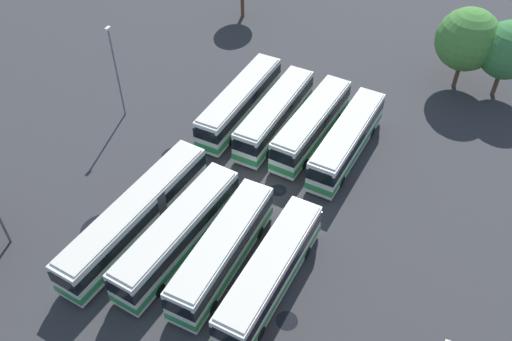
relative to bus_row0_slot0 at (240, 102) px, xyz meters
The scene contains 16 objects.
ground_plane 10.09m from the bus_row0_slot0, 29.23° to the left, with size 96.15×96.15×0.00m, color #333335.
bus_row0_slot0 is the anchor object (origin of this frame).
bus_row0_slot1 3.78m from the bus_row0_slot0, 82.19° to the left, with size 12.17×3.42×3.51m.
bus_row0_slot2 7.35m from the bus_row0_slot0, 85.41° to the left, with size 12.08×3.87×3.51m.
bus_row0_slot3 10.98m from the bus_row0_slot0, 82.37° to the left, with size 12.22×3.66×3.51m.
bus_row1_slot0 16.20m from the bus_row0_slot0, ahead, with size 15.30×4.47×3.51m.
bus_row1_slot1 16.68m from the bus_row0_slot0, ahead, with size 13.00×4.20×3.51m.
bus_row1_slot2 17.72m from the bus_row0_slot0, 20.08° to the left, with size 11.90×3.16×3.51m.
bus_row1_slot3 19.80m from the bus_row0_slot0, 30.13° to the left, with size 12.21×3.49×3.51m.
lamp_post_near_entrance 11.73m from the bus_row0_slot0, 69.80° to the right, with size 0.56×0.28×9.37m.
tree_north_edge 23.02m from the bus_row0_slot0, 126.55° to the left, with size 6.19×6.19×8.50m.
tree_west_edge 26.13m from the bus_row0_slot0, 121.36° to the left, with size 5.65×5.65×7.98m.
puddle_centre_drain 22.61m from the bus_row0_slot0, 32.05° to the left, with size 1.51×1.51×0.01m, color black.
puddle_back_corner 8.21m from the bus_row0_slot0, 22.83° to the right, with size 2.50×2.50×0.01m, color black.
puddle_between_rows 10.62m from the bus_row0_slot0, 41.74° to the left, with size 1.41×1.41×0.01m, color black.
puddle_near_shelter 17.80m from the bus_row0_slot0, 13.39° to the right, with size 3.52×3.52×0.01m, color black.
Camera 1 is at (29.56, 12.91, 32.85)m, focal length 38.50 mm.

